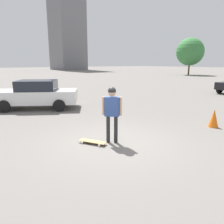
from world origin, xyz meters
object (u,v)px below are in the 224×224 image
Objects in this scene: skateboard at (93,142)px; traffic_cone at (214,118)px; car_parked_near at (36,94)px; person at (112,108)px.

traffic_cone is (-4.66, 1.29, 0.27)m from skateboard.
car_parked_near is at bearing -61.05° from traffic_cone.
person is at bearing -13.98° from traffic_cone.
skateboard is at bearing -160.02° from person.
person reaches higher than car_parked_near.
traffic_cone is at bearing 31.98° from person.
car_parked_near reaches higher than skateboard.
car_parked_near reaches higher than traffic_cone.
skateboard is at bearing -15.46° from traffic_cone.
traffic_cone is at bearing 150.97° from car_parked_near.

